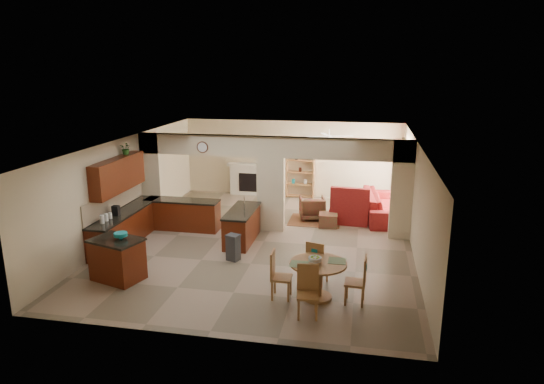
% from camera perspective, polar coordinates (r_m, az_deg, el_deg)
% --- Properties ---
extents(floor, '(10.00, 10.00, 0.00)m').
position_cam_1_polar(floor, '(13.58, -0.94, -5.82)').
color(floor, gray).
rests_on(floor, ground).
extents(ceiling, '(10.00, 10.00, 0.00)m').
position_cam_1_polar(ceiling, '(12.87, -1.00, 5.94)').
color(ceiling, white).
rests_on(ceiling, wall_back).
extents(wall_back, '(8.00, 0.00, 8.00)m').
position_cam_1_polar(wall_back, '(17.96, 2.33, 3.92)').
color(wall_back, beige).
rests_on(wall_back, floor).
extents(wall_front, '(8.00, 0.00, 8.00)m').
position_cam_1_polar(wall_front, '(8.58, -7.96, -8.52)').
color(wall_front, beige).
rests_on(wall_front, floor).
extents(wall_left, '(0.00, 10.00, 10.00)m').
position_cam_1_polar(wall_left, '(14.50, -16.63, 0.68)').
color(wall_left, beige).
rests_on(wall_left, floor).
extents(wall_right, '(0.00, 10.00, 10.00)m').
position_cam_1_polar(wall_right, '(12.96, 16.61, -0.96)').
color(wall_right, beige).
rests_on(wall_right, floor).
extents(partition_left_pier, '(0.60, 0.25, 2.80)m').
position_cam_1_polar(partition_left_pier, '(15.24, -13.92, 1.53)').
color(partition_left_pier, beige).
rests_on(partition_left_pier, floor).
extents(partition_center_pier, '(0.80, 0.25, 2.20)m').
position_cam_1_polar(partition_center_pier, '(14.18, -0.13, -0.26)').
color(partition_center_pier, beige).
rests_on(partition_center_pier, floor).
extents(partition_right_pier, '(0.60, 0.25, 2.80)m').
position_cam_1_polar(partition_right_pier, '(13.90, 15.02, 0.20)').
color(partition_right_pier, beige).
rests_on(partition_right_pier, floor).
extents(partition_header, '(8.00, 0.25, 0.60)m').
position_cam_1_polar(partition_header, '(13.88, -0.13, 5.33)').
color(partition_header, beige).
rests_on(partition_header, partition_center_pier).
extents(kitchen_counter, '(2.52, 3.29, 1.48)m').
position_cam_1_polar(kitchen_counter, '(14.21, -14.16, -3.35)').
color(kitchen_counter, '#431907').
rests_on(kitchen_counter, floor).
extents(upper_cabinets, '(0.35, 2.40, 0.90)m').
position_cam_1_polar(upper_cabinets, '(13.61, -17.65, 1.96)').
color(upper_cabinets, '#431907').
rests_on(upper_cabinets, wall_left).
extents(peninsula, '(0.70, 1.85, 0.91)m').
position_cam_1_polar(peninsula, '(13.46, -3.56, -3.98)').
color(peninsula, '#431907').
rests_on(peninsula, floor).
extents(wall_clock, '(0.34, 0.03, 0.34)m').
position_cam_1_polar(wall_clock, '(14.27, -8.19, 5.24)').
color(wall_clock, '#4F281A').
rests_on(wall_clock, partition_header).
extents(rug, '(1.60, 1.30, 0.01)m').
position_cam_1_polar(rug, '(15.37, 5.07, -3.38)').
color(rug, brown).
rests_on(rug, floor).
extents(fireplace, '(1.60, 0.35, 1.20)m').
position_cam_1_polar(fireplace, '(18.26, -2.74, 1.58)').
color(fireplace, beige).
rests_on(fireplace, floor).
extents(shelving_unit, '(1.00, 0.32, 1.80)m').
position_cam_1_polar(shelving_unit, '(17.84, 3.34, 2.19)').
color(shelving_unit, brown).
rests_on(shelving_unit, floor).
extents(window_a, '(0.02, 0.90, 1.90)m').
position_cam_1_polar(window_a, '(15.22, 15.67, 0.62)').
color(window_a, white).
rests_on(window_a, wall_right).
extents(window_b, '(0.02, 0.90, 1.90)m').
position_cam_1_polar(window_b, '(16.87, 15.25, 2.01)').
color(window_b, white).
rests_on(window_b, wall_right).
extents(glazed_door, '(0.02, 0.70, 2.10)m').
position_cam_1_polar(glazed_door, '(16.08, 15.42, 0.83)').
color(glazed_door, white).
rests_on(glazed_door, wall_right).
extents(drape_a_left, '(0.10, 0.28, 2.30)m').
position_cam_1_polar(drape_a_left, '(14.64, 15.69, 0.07)').
color(drape_a_left, '#3C2118').
rests_on(drape_a_left, wall_right).
extents(drape_a_right, '(0.10, 0.28, 2.30)m').
position_cam_1_polar(drape_a_right, '(15.80, 15.37, 1.15)').
color(drape_a_right, '#3C2118').
rests_on(drape_a_right, wall_right).
extents(drape_b_left, '(0.10, 0.28, 2.30)m').
position_cam_1_polar(drape_b_left, '(16.29, 15.25, 1.56)').
color(drape_b_left, '#3C2118').
rests_on(drape_b_left, wall_right).
extents(drape_b_right, '(0.10, 0.28, 2.30)m').
position_cam_1_polar(drape_b_right, '(17.46, 14.99, 2.44)').
color(drape_b_right, '#3C2118').
rests_on(drape_b_right, wall_right).
extents(ceiling_fan, '(1.00, 1.00, 0.10)m').
position_cam_1_polar(ceiling_fan, '(15.64, 6.73, 6.52)').
color(ceiling_fan, white).
rests_on(ceiling_fan, ceiling).
extents(kitchen_island, '(1.31, 1.09, 0.97)m').
position_cam_1_polar(kitchen_island, '(11.66, -17.72, -7.54)').
color(kitchen_island, '#431907').
rests_on(kitchen_island, floor).
extents(teal_bowl, '(0.30, 0.30, 0.14)m').
position_cam_1_polar(teal_bowl, '(11.47, -17.37, -4.93)').
color(teal_bowl, teal).
rests_on(teal_bowl, kitchen_island).
extents(trash_can, '(0.36, 0.34, 0.62)m').
position_cam_1_polar(trash_can, '(12.26, -4.59, -6.64)').
color(trash_can, '#2D2D2F').
rests_on(trash_can, floor).
extents(dining_table, '(1.19, 1.19, 0.81)m').
position_cam_1_polar(dining_table, '(10.27, 5.42, -9.70)').
color(dining_table, brown).
rests_on(dining_table, floor).
extents(fruit_bowl, '(0.28, 0.28, 0.15)m').
position_cam_1_polar(fruit_bowl, '(10.10, 5.08, -7.94)').
color(fruit_bowl, '#89BE28').
rests_on(fruit_bowl, dining_table).
extents(sofa, '(2.90, 1.37, 0.82)m').
position_cam_1_polar(sofa, '(15.91, 12.93, -1.54)').
color(sofa, maroon).
rests_on(sofa, floor).
extents(chaise, '(1.25, 1.05, 0.47)m').
position_cam_1_polar(chaise, '(15.38, 9.12, -2.59)').
color(chaise, maroon).
rests_on(chaise, floor).
extents(armchair, '(0.93, 0.94, 0.73)m').
position_cam_1_polar(armchair, '(15.46, 4.75, -1.87)').
color(armchair, maroon).
rests_on(armchair, floor).
extents(ottoman, '(0.59, 0.59, 0.40)m').
position_cam_1_polar(ottoman, '(14.84, 6.61, -3.29)').
color(ottoman, maroon).
rests_on(ottoman, floor).
extents(plant, '(0.35, 0.31, 0.34)m').
position_cam_1_polar(plant, '(13.97, -16.80, 4.94)').
color(plant, '#1B4813').
rests_on(plant, upper_cabinets).
extents(chair_north, '(0.52, 0.52, 1.02)m').
position_cam_1_polar(chair_north, '(10.88, 5.24, -8.12)').
color(chair_north, brown).
rests_on(chair_north, floor).
extents(chair_east, '(0.45, 0.44, 1.02)m').
position_cam_1_polar(chair_east, '(10.18, 10.25, -9.98)').
color(chair_east, brown).
rests_on(chair_east, floor).
extents(chair_south, '(0.47, 0.47, 1.02)m').
position_cam_1_polar(chair_south, '(9.64, 4.22, -11.24)').
color(chair_south, brown).
rests_on(chair_south, floor).
extents(chair_west, '(0.43, 0.42, 1.02)m').
position_cam_1_polar(chair_west, '(10.27, 0.66, -9.49)').
color(chair_west, brown).
rests_on(chair_west, floor).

